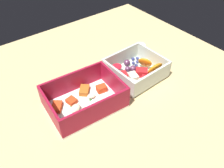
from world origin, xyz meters
TOP-DOWN VIEW (x-y plane):
  - table_surface at (0.00, 0.00)cm, footprint 80.00×80.00cm
  - pasta_container at (-9.91, -1.22)cm, footprint 19.05×14.38cm
  - fruit_bowl at (8.17, -0.51)cm, footprint 14.76×13.78cm
  - paper_cup_liner at (18.24, 8.65)cm, footprint 3.46×3.46cm

SIDE VIEW (x-z plane):
  - table_surface at x=0.00cm, z-range 0.00..2.00cm
  - paper_cup_liner at x=18.24cm, z-range 2.00..4.13cm
  - fruit_bowl at x=8.17cm, z-range 1.15..6.71cm
  - pasta_container at x=-9.91cm, z-range 0.88..7.23cm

